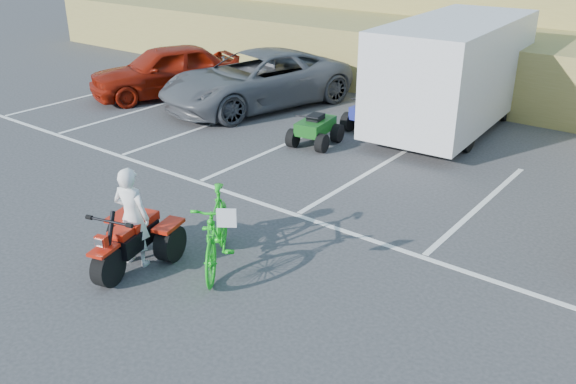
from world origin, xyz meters
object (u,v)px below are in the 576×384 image
Objects in this scene: green_dirt_bike at (217,230)px; grey_pickup at (256,80)px; rider at (132,217)px; red_car at (166,71)px; red_trike_atv at (132,267)px; cargo_trailer at (454,71)px; quad_atv_blue at (371,129)px; quad_atv_green at (315,144)px.

green_dirt_bike is 9.58m from grey_pickup.
rider is 10.88m from red_car.
grey_pickup reaches higher than red_trike_atv.
rider reaches higher than red_trike_atv.
red_trike_atv is 1.57m from green_dirt_bike.
cargo_trailer reaches higher than rider.
green_dirt_bike reaches higher than quad_atv_blue.
red_trike_atv is 8.81m from quad_atv_blue.
quad_atv_blue is at bearing 66.96° from green_dirt_bike.
grey_pickup is at bearing 38.04° from red_car.
quad_atv_blue is 2.01m from quad_atv_green.
quad_atv_blue is (4.02, 0.15, -0.84)m from grey_pickup.
green_dirt_bike is 0.36× the size of grey_pickup.
green_dirt_bike is 1.47× the size of quad_atv_blue.
cargo_trailer is at bearing 38.93° from red_car.
red_trike_atv is 0.28× the size of grey_pickup.
rider is at bearing -99.39° from cargo_trailer.
quad_atv_blue is at bearing 78.40° from red_trike_atv.
green_dirt_bike is 9.34m from cargo_trailer.
rider reaches higher than red_car.
red_car is 3.57× the size of quad_atv_green.
green_dirt_bike is at bearing -78.16° from quad_atv_green.
cargo_trailer reaches higher than grey_pickup.
cargo_trailer reaches higher than green_dirt_bike.
green_dirt_bike is 8.07m from quad_atv_blue.
green_dirt_bike reaches higher than red_trike_atv.
quad_atv_blue is 1.08× the size of quad_atv_green.
red_car is at bearing -150.52° from grey_pickup.
red_trike_atv is 6.93m from quad_atv_green.
grey_pickup reaches higher than green_dirt_bike.
quad_atv_green is (-2.12, -3.37, -1.58)m from cargo_trailer.
quad_atv_blue is (7.17, 0.96, -0.83)m from red_car.
cargo_trailer is at bearing 44.98° from quad_atv_blue.
green_dirt_bike reaches higher than quad_atv_green.
grey_pickup is 3.26m from red_car.
cargo_trailer is (1.03, 10.22, 1.58)m from red_trike_atv.
green_dirt_bike is at bearing -38.48° from grey_pickup.
quad_atv_green is (6.65, -0.98, -0.83)m from red_car.
red_car is at bearing -168.08° from cargo_trailer.
red_trike_atv is at bearing -21.62° from red_car.
grey_pickup reaches higher than red_car.
cargo_trailer is (-0.07, 9.29, 0.93)m from green_dirt_bike.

